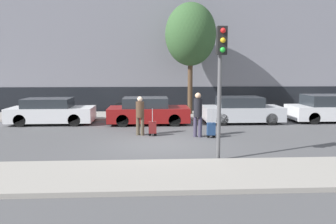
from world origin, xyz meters
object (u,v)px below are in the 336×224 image
object	(u,v)px
parked_car_2	(242,110)
bare_tree_near_crossing	(191,35)
parked_car_3	(330,109)
parked_car_0	(51,112)
parked_bicycle	(129,108)
traffic_light	(221,67)
pedestrian_right	(198,112)
parked_car_1	(148,111)
trolley_right	(211,129)
trolley_left	(153,127)
pedestrian_left	(140,113)

from	to	relation	value
parked_car_2	bare_tree_near_crossing	bearing A→B (deg)	131.46
parked_car_2	parked_car_3	distance (m)	4.76
parked_car_0	parked_bicycle	xyz separation A→B (m)	(3.75, 2.21, -0.13)
parked_car_0	traffic_light	xyz separation A→B (m)	(7.04, -7.08, 2.20)
parked_car_3	parked_bicycle	distance (m)	10.90
parked_car_2	traffic_light	distance (m)	7.72
pedestrian_right	traffic_light	xyz separation A→B (m)	(0.14, -3.51, 1.78)
parked_car_0	pedestrian_right	distance (m)	7.78
parked_car_1	bare_tree_near_crossing	size ratio (longest dim) A/B	0.63
trolley_right	parked_car_1	bearing A→B (deg)	125.88
parked_car_0	traffic_light	size ratio (longest dim) A/B	1.05
pedestrian_right	traffic_light	size ratio (longest dim) A/B	0.46
parked_car_0	parked_car_2	xyz separation A→B (m)	(9.67, -0.15, 0.01)
trolley_left	pedestrian_left	bearing A→B (deg)	159.14
parked_car_0	bare_tree_near_crossing	distance (m)	8.74
parked_car_3	pedestrian_left	size ratio (longest dim) A/B	2.63
parked_car_2	traffic_light	bearing A→B (deg)	-110.74
pedestrian_left	traffic_light	bearing A→B (deg)	142.62
pedestrian_left	parked_car_3	bearing A→B (deg)	-141.81
parked_car_0	traffic_light	bearing A→B (deg)	-45.14
pedestrian_right	parked_car_1	bearing A→B (deg)	-37.90
trolley_right	parked_bicycle	size ratio (longest dim) A/B	0.65
parked_bicycle	bare_tree_near_crossing	distance (m)	5.52
traffic_light	parked_bicycle	size ratio (longest dim) A/B	2.24
parked_car_3	pedestrian_right	distance (m)	8.34
parked_car_0	parked_bicycle	bearing A→B (deg)	30.48
trolley_right	traffic_light	size ratio (longest dim) A/B	0.29
parked_car_0	parked_car_1	xyz separation A→B (m)	(4.86, -0.22, 0.01)
parked_car_3	traffic_light	bearing A→B (deg)	-136.14
pedestrian_left	parked_bicycle	xyz separation A→B (m)	(-0.81, 5.28, -0.43)
parked_bicycle	bare_tree_near_crossing	world-z (taller)	bare_tree_near_crossing
trolley_left	trolley_right	xyz separation A→B (m)	(2.35, -0.49, 0.00)
parked_car_3	bare_tree_near_crossing	xyz separation A→B (m)	(-7.10, 2.48, 4.03)
parked_car_0	trolley_right	bearing A→B (deg)	-26.87
pedestrian_left	trolley_left	distance (m)	0.78
parked_car_1	pedestrian_left	distance (m)	2.88
trolley_left	trolley_right	distance (m)	2.40
parked_car_0	pedestrian_left	xyz separation A→B (m)	(4.56, -3.07, 0.30)
trolley_right	bare_tree_near_crossing	xyz separation A→B (m)	(-0.10, 6.26, 4.33)
trolley_left	pedestrian_right	world-z (taller)	pedestrian_right
pedestrian_right	bare_tree_near_crossing	distance (m)	7.09
parked_car_1	parked_car_0	bearing A→B (deg)	177.36
trolley_left	parked_bicycle	xyz separation A→B (m)	(-1.32, 5.48, 0.13)
parked_car_3	bare_tree_near_crossing	world-z (taller)	bare_tree_near_crossing
parked_car_2	pedestrian_left	xyz separation A→B (m)	(-5.11, -2.92, 0.29)
parked_car_1	trolley_left	world-z (taller)	parked_car_1
parked_car_0	parked_car_3	world-z (taller)	parked_car_3
traffic_light	parked_bicycle	distance (m)	10.12
pedestrian_left	trolley_left	bearing A→B (deg)	179.94
parked_car_1	traffic_light	world-z (taller)	traffic_light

